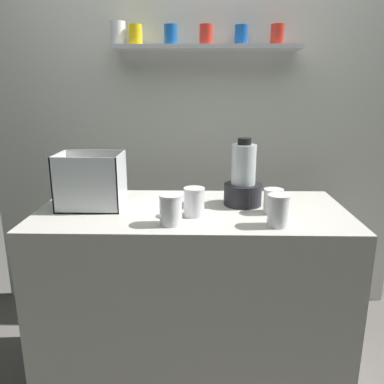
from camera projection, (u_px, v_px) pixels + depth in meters
name	position (u px, v px, depth m)	size (l,w,h in m)	color
ground_plane	(192.00, 375.00, 2.00)	(8.00, 8.00, 0.00)	slate
counter	(192.00, 297.00, 1.89)	(1.40, 0.64, 0.90)	beige
back_wall_unit	(195.00, 115.00, 2.41)	(2.60, 0.24, 2.50)	silver
carrot_display_bin	(91.00, 190.00, 1.78)	(0.29, 0.21, 0.25)	white
blender_pitcher	(243.00, 181.00, 1.80)	(0.18, 0.18, 0.31)	black
juice_cup_beet_far_left	(171.00, 211.00, 1.56)	(0.09, 0.09, 0.12)	white
juice_cup_pomegranate_left	(194.00, 203.00, 1.66)	(0.09, 0.09, 0.12)	white
juice_cup_orange_middle	(278.00, 212.00, 1.54)	(0.09, 0.09, 0.13)	white
juice_cup_carrot_right	(273.00, 202.00, 1.70)	(0.09, 0.09, 0.11)	white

